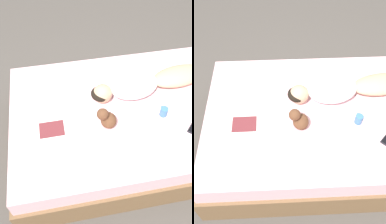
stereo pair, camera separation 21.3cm
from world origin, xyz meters
TOP-DOWN VIEW (x-y plane):
  - ground_plane at (0.00, 0.00)m, footprint 12.00×12.00m
  - bed at (0.00, 0.00)m, footprint 1.61×2.32m
  - person at (0.20, -0.24)m, footprint 0.45×1.27m
  - open_magazine at (-0.26, 0.75)m, footprint 0.54×0.32m
  - coffee_mug at (-0.15, -0.30)m, footprint 0.10×0.07m
  - plush_toy at (-0.18, 0.25)m, footprint 0.16×0.18m

SIDE VIEW (x-z plane):
  - ground_plane at x=0.00m, z-range 0.00..0.00m
  - bed at x=0.00m, z-range 0.00..0.54m
  - open_magazine at x=-0.26m, z-range 0.55..0.56m
  - coffee_mug at x=-0.15m, z-range 0.55..0.64m
  - plush_toy at x=-0.18m, z-range 0.53..0.75m
  - person at x=0.20m, z-range 0.54..0.75m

